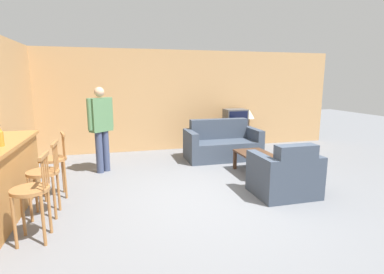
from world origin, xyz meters
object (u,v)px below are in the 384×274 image
object	(u,v)px
armchair_near	(285,176)
person_by_window	(101,125)
bar_chair_near	(32,195)
couch_far	(222,145)
tv	(235,119)
table_lamp	(249,115)
tv_unit	(235,139)
bar_chair_mid	(45,177)
bar_chair_far	(54,163)
coffee_table	(256,157)
bottle	(0,136)

from	to	relation	value
armchair_near	person_by_window	world-z (taller)	person_by_window
bar_chair_near	person_by_window	bearing A→B (deg)	74.86
bar_chair_near	couch_far	distance (m)	4.50
couch_far	armchair_near	size ratio (longest dim) A/B	1.80
tv	bar_chair_near	bearing A→B (deg)	-136.93
armchair_near	table_lamp	xyz separation A→B (m)	(0.95, 3.34, 0.59)
tv_unit	table_lamp	world-z (taller)	table_lamp
armchair_near	tv_unit	bearing A→B (deg)	80.76
bar_chair_mid	tv_unit	size ratio (longest dim) A/B	0.91
bar_chair_far	coffee_table	xyz separation A→B (m)	(3.62, 0.24, -0.20)
armchair_near	bottle	bearing A→B (deg)	177.05
coffee_table	bottle	xyz separation A→B (m)	(-4.10, -0.91, 0.77)
couch_far	tv	bearing A→B (deg)	51.70
bar_chair_mid	coffee_table	world-z (taller)	bar_chair_mid
tv_unit	person_by_window	bearing A→B (deg)	-159.59
person_by_window	bottle	bearing A→B (deg)	-122.15
bar_chair_near	tv	size ratio (longest dim) A/B	1.77
tv	bottle	size ratio (longest dim) A/B	2.06
bar_chair_far	person_by_window	bearing A→B (deg)	59.83
bar_chair_near	couch_far	bearing A→B (deg)	40.89
tv	person_by_window	size ratio (longest dim) A/B	0.34
armchair_near	tv	xyz separation A→B (m)	(0.54, 3.34, 0.47)
tv_unit	person_by_window	xyz separation A→B (m)	(-3.41, -1.27, 0.70)
coffee_table	bottle	size ratio (longest dim) A/B	3.42
bar_chair_near	armchair_near	distance (m)	3.60
couch_far	table_lamp	size ratio (longest dim) A/B	3.27
bottle	table_lamp	distance (m)	5.89
bar_chair_near	tv	world-z (taller)	tv
bar_chair_near	coffee_table	bearing A→B (deg)	24.05
bottle	tv	bearing A→B (deg)	34.38
couch_far	table_lamp	distance (m)	1.55
bar_chair_mid	couch_far	world-z (taller)	bar_chair_mid
bar_chair_far	couch_far	bearing A→B (deg)	24.76
bar_chair_mid	tv	size ratio (longest dim) A/B	1.77
bar_chair_mid	coffee_table	bearing A→B (deg)	14.64
bottle	armchair_near	bearing A→B (deg)	-2.95
tv_unit	tv	world-z (taller)	tv
armchair_near	coffee_table	world-z (taller)	armchair_near
bar_chair_mid	coffee_table	size ratio (longest dim) A/B	1.07
coffee_table	couch_far	bearing A→B (deg)	99.55
bar_chair_mid	table_lamp	bearing A→B (deg)	35.10
tv	person_by_window	xyz separation A→B (m)	(-3.41, -1.26, 0.17)
bar_chair_mid	person_by_window	xyz separation A→B (m)	(0.70, 1.90, 0.41)
couch_far	armchair_near	xyz separation A→B (m)	(0.16, -2.45, 0.00)
bar_chair_far	tv_unit	size ratio (longest dim) A/B	0.91
bar_chair_far	coffee_table	size ratio (longest dim) A/B	1.07
tv_unit	armchair_near	bearing A→B (deg)	-99.24
bar_chair_far	person_by_window	distance (m)	1.44
tv	armchair_near	bearing A→B (deg)	-99.25
bar_chair_far	table_lamp	world-z (taller)	table_lamp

